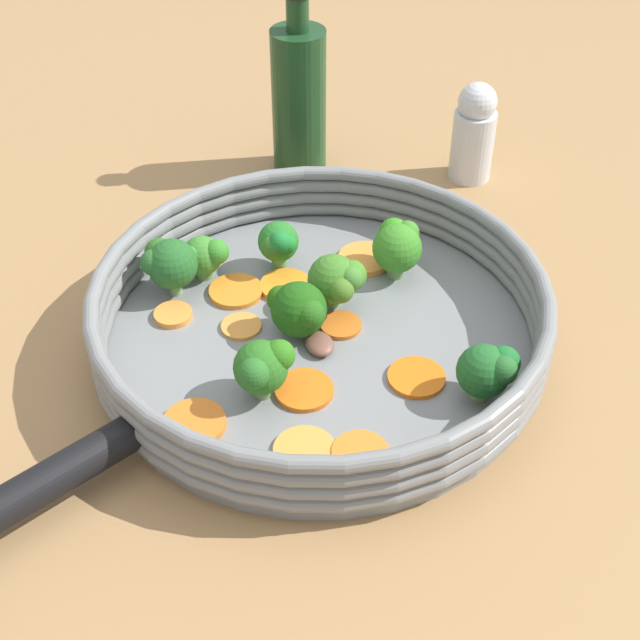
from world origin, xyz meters
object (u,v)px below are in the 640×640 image
carrot_slice_10 (236,291)px  broccoli_floret_7 (204,256)px  broccoli_floret_5 (337,280)px  carrot_slice_5 (341,325)px  carrot_slice_1 (173,315)px  broccoli_floret_0 (278,243)px  carrot_slice_9 (194,423)px  carrot_slice_7 (416,377)px  broccoli_floret_4 (168,262)px  carrot_slice_6 (365,259)px  broccoli_floret_1 (489,370)px  broccoli_floret_2 (298,309)px  skillet (320,340)px  carrot_slice_3 (286,286)px  mushroom_piece_0 (319,344)px  carrot_slice_0 (305,450)px  carrot_slice_2 (241,326)px  oil_bottle (299,98)px  carrot_slice_4 (344,268)px  carrot_slice_8 (304,390)px  salt_shaker (474,133)px  carrot_slice_11 (360,453)px  broccoli_floret_3 (398,245)px

carrot_slice_10 → broccoli_floret_7: (-0.00, 0.04, 0.02)m
broccoli_floret_5 → carrot_slice_5: bearing=-134.0°
carrot_slice_1 → carrot_slice_10: same height
broccoli_floret_0 → carrot_slice_9: bearing=-156.4°
carrot_slice_7 → broccoli_floret_4: (-0.05, 0.22, 0.03)m
broccoli_floret_7 → carrot_slice_1: bearing=-161.8°
carrot_slice_6 → broccoli_floret_1: size_ratio=1.01×
broccoli_floret_2 → skillet: bearing=-49.9°
carrot_slice_3 → broccoli_floret_1: broccoli_floret_1 is taller
broccoli_floret_7 → mushroom_piece_0: (-0.01, -0.13, -0.02)m
carrot_slice_0 → broccoli_floret_5: size_ratio=0.92×
broccoli_floret_1 → broccoli_floret_5: 0.15m
broccoli_floret_2 → broccoli_floret_5: size_ratio=1.13×
carrot_slice_7 → carrot_slice_2: bearing=106.5°
broccoli_floret_1 → oil_bottle: (0.18, 0.33, 0.04)m
carrot_slice_4 → carrot_slice_9: 0.21m
carrot_slice_3 → carrot_slice_5: size_ratio=1.32×
carrot_slice_10 → carrot_slice_1: bearing=162.7°
carrot_slice_6 → broccoli_floret_7: (-0.11, 0.09, 0.02)m
oil_bottle → carrot_slice_6: bearing=-121.4°
carrot_slice_2 → carrot_slice_7: (0.04, -0.14, 0.00)m
carrot_slice_2 → broccoli_floret_2: 0.05m
broccoli_floret_4 → carrot_slice_7: bearing=-78.0°
carrot_slice_9 → broccoli_floret_0: broccoli_floret_0 is taller
carrot_slice_8 → broccoli_floret_0: 0.15m
carrot_slice_8 → skillet: bearing=29.8°
carrot_slice_6 → mushroom_piece_0: bearing=-159.1°
carrot_slice_10 → broccoli_floret_1: broccoli_floret_1 is taller
broccoli_floret_1 → salt_shaker: (0.27, 0.19, 0.01)m
salt_shaker → carrot_slice_10: bearing=172.9°
carrot_slice_10 → broccoli_floret_4: size_ratio=0.88×
carrot_slice_6 → carrot_slice_4: bearing=165.1°
carrot_slice_10 → carrot_slice_11: 0.21m
carrot_slice_3 → carrot_slice_4: bearing=-23.1°
carrot_slice_5 → broccoli_floret_7: broccoli_floret_7 is taller
carrot_slice_3 → skillet: bearing=-113.9°
broccoli_floret_4 → broccoli_floret_5: broccoli_floret_4 is taller
carrot_slice_5 → salt_shaker: (0.28, 0.06, 0.04)m
carrot_slice_2 → broccoli_floret_4: 0.08m
carrot_slice_11 → broccoli_floret_1: (0.10, -0.04, 0.03)m
carrot_slice_9 → broccoli_floret_2: size_ratio=0.85×
carrot_slice_9 → oil_bottle: 0.39m
carrot_slice_4 → carrot_slice_5: (-0.06, -0.05, -0.00)m
carrot_slice_2 → carrot_slice_5: (0.05, -0.06, 0.00)m
broccoli_floret_3 → carrot_slice_2: bearing=159.4°
broccoli_floret_5 → mushroom_piece_0: 0.06m
broccoli_floret_1 → mushroom_piece_0: size_ratio=1.60×
broccoli_floret_3 → carrot_slice_11: bearing=-150.3°
carrot_slice_2 → broccoli_floret_5: broccoli_floret_5 is taller
carrot_slice_5 → carrot_slice_8: size_ratio=0.76×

